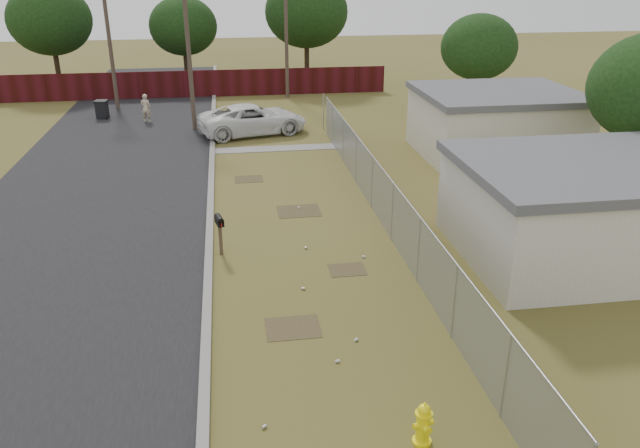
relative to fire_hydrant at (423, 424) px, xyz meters
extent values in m
plane|color=brown|center=(-1.26, 9.49, -0.45)|extent=(120.00, 120.00, 0.00)
cube|color=black|center=(-8.76, 17.49, -0.44)|extent=(9.00, 60.00, 0.02)
cube|color=gray|center=(-4.26, 17.49, -0.39)|extent=(0.25, 60.00, 0.12)
cube|color=gray|center=(-1.26, 20.99, -0.43)|extent=(6.20, 1.00, 0.03)
cylinder|color=gray|center=(1.84, 0.49, 0.55)|extent=(0.06, 0.06, 2.00)
cylinder|color=gray|center=(1.84, 3.49, 0.55)|extent=(0.06, 0.06, 2.00)
cylinder|color=gray|center=(1.84, 6.49, 0.55)|extent=(0.06, 0.06, 2.00)
cylinder|color=gray|center=(1.84, 9.49, 0.55)|extent=(0.06, 0.06, 2.00)
cylinder|color=gray|center=(1.84, 12.49, 0.55)|extent=(0.06, 0.06, 2.00)
cylinder|color=gray|center=(1.84, 15.49, 0.55)|extent=(0.06, 0.06, 2.00)
cylinder|color=gray|center=(1.84, 18.49, 0.55)|extent=(0.06, 0.06, 2.00)
cylinder|color=gray|center=(1.84, 21.49, 0.55)|extent=(0.06, 0.06, 2.00)
cylinder|color=gray|center=(1.84, 24.49, 0.55)|extent=(0.06, 0.06, 2.00)
cylinder|color=gray|center=(1.84, 10.49, 1.55)|extent=(0.04, 26.00, 0.04)
cube|color=#8E939A|center=(1.84, 10.49, 0.55)|extent=(0.01, 26.00, 2.00)
cube|color=black|center=(1.90, 10.49, -0.15)|extent=(0.03, 26.00, 0.60)
cube|color=#410E14|center=(-7.26, 34.49, 0.45)|extent=(30.00, 0.12, 1.80)
cylinder|color=brown|center=(-5.26, 25.49, 4.05)|extent=(0.24, 0.24, 9.00)
cylinder|color=brown|center=(-10.26, 31.49, 4.05)|extent=(0.24, 0.24, 9.00)
cylinder|color=brown|center=(0.74, 33.49, 4.05)|extent=(0.24, 0.24, 9.00)
cube|color=beige|center=(7.74, 7.49, 0.95)|extent=(8.00, 6.00, 2.80)
cube|color=#535358|center=(7.74, 7.49, 2.50)|extent=(8.32, 6.24, 0.30)
cube|color=beige|center=(9.24, 18.49, 0.95)|extent=(7.00, 6.00, 2.80)
cube|color=#535358|center=(9.24, 18.49, 2.50)|extent=(7.28, 6.24, 0.30)
cylinder|color=#392B19|center=(-15.26, 38.49, 1.20)|extent=(0.36, 0.36, 3.30)
ellipsoid|color=black|center=(-15.26, 38.49, 4.43)|extent=(5.70, 5.70, 4.84)
cylinder|color=#392B19|center=(-6.26, 39.49, 0.98)|extent=(0.36, 0.36, 2.86)
ellipsoid|color=black|center=(-6.26, 39.49, 3.78)|extent=(4.94, 4.94, 4.20)
cylinder|color=#392B19|center=(2.74, 38.49, 1.31)|extent=(0.36, 0.36, 3.52)
ellipsoid|color=black|center=(2.74, 38.49, 4.75)|extent=(6.08, 6.08, 5.17)
cylinder|color=#392B19|center=(11.74, 27.49, 0.87)|extent=(0.36, 0.36, 2.64)
ellipsoid|color=black|center=(11.74, 27.49, 3.45)|extent=(4.56, 4.56, 3.88)
cylinder|color=#392B19|center=(12.74, 12.49, 0.98)|extent=(0.36, 0.36, 2.86)
cylinder|color=yellow|center=(0.00, 0.01, -0.41)|extent=(0.46, 0.46, 0.07)
cylinder|color=yellow|center=(0.00, 0.01, -0.08)|extent=(0.32, 0.32, 0.65)
cylinder|color=yellow|center=(0.00, 0.01, 0.25)|extent=(0.42, 0.42, 0.06)
sphere|color=yellow|center=(0.00, 0.01, 0.34)|extent=(0.31, 0.31, 0.26)
cylinder|color=yellow|center=(0.00, 0.01, 0.48)|extent=(0.05, 0.05, 0.07)
cylinder|color=yellow|center=(-0.15, -0.03, 0.00)|extent=(0.14, 0.15, 0.12)
cylinder|color=yellow|center=(0.15, 0.04, 0.00)|extent=(0.14, 0.15, 0.12)
cylinder|color=yellow|center=(0.03, -0.15, 0.00)|extent=(0.18, 0.17, 0.16)
cube|color=brown|center=(-3.86, 9.16, 0.11)|extent=(0.12, 0.12, 1.11)
cube|color=black|center=(-3.86, 9.16, 0.70)|extent=(0.31, 0.56, 0.20)
cylinder|color=black|center=(-3.86, 9.16, 0.80)|extent=(0.31, 0.56, 0.20)
cube|color=red|center=(-3.80, 8.88, 0.70)|extent=(0.03, 0.05, 0.11)
imported|color=silver|center=(-2.07, 24.08, 0.36)|extent=(6.26, 4.03, 1.60)
imported|color=#C3AE8F|center=(-8.06, 27.70, 0.37)|extent=(0.68, 0.54, 1.63)
cube|color=black|center=(-10.77, 28.99, 0.06)|extent=(0.70, 0.70, 1.01)
cube|color=black|center=(-10.77, 28.99, 0.59)|extent=(0.77, 0.77, 0.08)
cylinder|color=black|center=(-10.49, 28.64, -0.34)|extent=(0.08, 0.22, 0.21)
cylinder|color=beige|center=(-0.57, 3.66, -0.41)|extent=(0.12, 0.11, 0.07)
cylinder|color=#AEAEB3|center=(-1.54, 6.45, -0.41)|extent=(0.12, 0.12, 0.07)
cylinder|color=beige|center=(0.62, 8.23, -0.41)|extent=(0.12, 0.11, 0.07)
cylinder|color=#AEAEB3|center=(-3.04, 0.86, -0.41)|extent=(0.12, 0.12, 0.07)
cylinder|color=beige|center=(-0.92, 12.77, -0.41)|extent=(0.09, 0.11, 0.07)
cylinder|color=#AEAEB3|center=(-1.12, 9.15, -0.41)|extent=(0.10, 0.12, 0.07)
cylinder|color=beige|center=(-1.18, 2.85, -0.41)|extent=(0.11, 0.09, 0.07)
camera|label=1|loc=(-3.40, -9.18, 8.31)|focal=35.00mm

